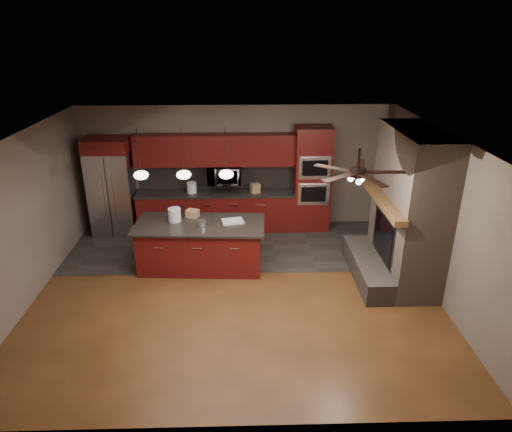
{
  "coord_description": "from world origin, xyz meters",
  "views": [
    {
      "loc": [
        0.15,
        -7.03,
        4.42
      ],
      "look_at": [
        0.38,
        0.6,
        1.19
      ],
      "focal_mm": 32.0,
      "sensor_mm": 36.0,
      "label": 1
    }
  ],
  "objects_px": {
    "kitchen_island": "(201,245)",
    "paint_can": "(201,224)",
    "paint_tray": "(233,221)",
    "refrigerator": "(112,187)",
    "oven_tower": "(312,179)",
    "counter_bucket": "(192,187)",
    "white_bucket": "(175,215)",
    "microwave": "(224,175)",
    "cardboard_box": "(192,213)",
    "counter_box": "(255,188)"
  },
  "relations": [
    {
      "from": "oven_tower",
      "to": "counter_box",
      "type": "relative_size",
      "value": 11.1
    },
    {
      "from": "microwave",
      "to": "kitchen_island",
      "type": "height_order",
      "value": "microwave"
    },
    {
      "from": "oven_tower",
      "to": "paint_can",
      "type": "xyz_separation_m",
      "value": [
        -2.34,
        -1.92,
        -0.21
      ]
    },
    {
      "from": "paint_can",
      "to": "counter_bucket",
      "type": "distance_m",
      "value": 1.96
    },
    {
      "from": "white_bucket",
      "to": "microwave",
      "type": "bearing_deg",
      "value": 62.28
    },
    {
      "from": "microwave",
      "to": "counter_bucket",
      "type": "height_order",
      "value": "microwave"
    },
    {
      "from": "paint_tray",
      "to": "counter_bucket",
      "type": "xyz_separation_m",
      "value": [
        -0.95,
        1.74,
        0.08
      ]
    },
    {
      "from": "oven_tower",
      "to": "counter_box",
      "type": "distance_m",
      "value": 1.3
    },
    {
      "from": "refrigerator",
      "to": "counter_box",
      "type": "bearing_deg",
      "value": 0.56
    },
    {
      "from": "paint_can",
      "to": "cardboard_box",
      "type": "height_order",
      "value": "cardboard_box"
    },
    {
      "from": "refrigerator",
      "to": "oven_tower",
      "type": "bearing_deg",
      "value": 0.95
    },
    {
      "from": "counter_box",
      "to": "refrigerator",
      "type": "bearing_deg",
      "value": 157.46
    },
    {
      "from": "kitchen_island",
      "to": "counter_bucket",
      "type": "height_order",
      "value": "counter_bucket"
    },
    {
      "from": "oven_tower",
      "to": "kitchen_island",
      "type": "bearing_deg",
      "value": -143.22
    },
    {
      "from": "refrigerator",
      "to": "white_bucket",
      "type": "relative_size",
      "value": 8.41
    },
    {
      "from": "counter_box",
      "to": "kitchen_island",
      "type": "bearing_deg",
      "value": -145.52
    },
    {
      "from": "white_bucket",
      "to": "kitchen_island",
      "type": "bearing_deg",
      "value": -15.75
    },
    {
      "from": "paint_tray",
      "to": "microwave",
      "type": "bearing_deg",
      "value": 84.09
    },
    {
      "from": "cardboard_box",
      "to": "counter_bucket",
      "type": "xyz_separation_m",
      "value": [
        -0.16,
        1.46,
        0.03
      ]
    },
    {
      "from": "refrigerator",
      "to": "paint_tray",
      "type": "distance_m",
      "value": 3.18
    },
    {
      "from": "paint_tray",
      "to": "paint_can",
      "type": "bearing_deg",
      "value": -174.94
    },
    {
      "from": "oven_tower",
      "to": "microwave",
      "type": "relative_size",
      "value": 3.25
    },
    {
      "from": "kitchen_island",
      "to": "paint_can",
      "type": "xyz_separation_m",
      "value": [
        0.05,
        -0.13,
        0.51
      ]
    },
    {
      "from": "paint_can",
      "to": "white_bucket",
      "type": "bearing_deg",
      "value": 153.04
    },
    {
      "from": "oven_tower",
      "to": "counter_bucket",
      "type": "bearing_deg",
      "value": 179.84
    },
    {
      "from": "oven_tower",
      "to": "paint_tray",
      "type": "bearing_deg",
      "value": -135.46
    },
    {
      "from": "microwave",
      "to": "counter_box",
      "type": "relative_size",
      "value": 3.41
    },
    {
      "from": "white_bucket",
      "to": "paint_tray",
      "type": "height_order",
      "value": "white_bucket"
    },
    {
      "from": "oven_tower",
      "to": "white_bucket",
      "type": "xyz_separation_m",
      "value": [
        -2.87,
        -1.65,
        -0.14
      ]
    },
    {
      "from": "paint_tray",
      "to": "refrigerator",
      "type": "bearing_deg",
      "value": 135.77
    },
    {
      "from": "kitchen_island",
      "to": "counter_box",
      "type": "distance_m",
      "value": 2.14
    },
    {
      "from": "microwave",
      "to": "white_bucket",
      "type": "relative_size",
      "value": 2.82
    },
    {
      "from": "kitchen_island",
      "to": "counter_bucket",
      "type": "bearing_deg",
      "value": 103.43
    },
    {
      "from": "counter_bucket",
      "to": "cardboard_box",
      "type": "bearing_deg",
      "value": -83.76
    },
    {
      "from": "kitchen_island",
      "to": "paint_can",
      "type": "relative_size",
      "value": 14.25
    },
    {
      "from": "counter_bucket",
      "to": "counter_box",
      "type": "relative_size",
      "value": 1.13
    },
    {
      "from": "white_bucket",
      "to": "paint_tray",
      "type": "distance_m",
      "value": 1.12
    },
    {
      "from": "counter_bucket",
      "to": "counter_box",
      "type": "height_order",
      "value": "counter_bucket"
    },
    {
      "from": "refrigerator",
      "to": "paint_can",
      "type": "height_order",
      "value": "refrigerator"
    },
    {
      "from": "microwave",
      "to": "paint_tray",
      "type": "bearing_deg",
      "value": -83.19
    },
    {
      "from": "kitchen_island",
      "to": "paint_can",
      "type": "bearing_deg",
      "value": -67.24
    },
    {
      "from": "oven_tower",
      "to": "refrigerator",
      "type": "relative_size",
      "value": 1.09
    },
    {
      "from": "refrigerator",
      "to": "cardboard_box",
      "type": "height_order",
      "value": "refrigerator"
    },
    {
      "from": "refrigerator",
      "to": "cardboard_box",
      "type": "relative_size",
      "value": 9.4
    },
    {
      "from": "paint_tray",
      "to": "counter_box",
      "type": "distance_m",
      "value": 1.76
    },
    {
      "from": "paint_can",
      "to": "paint_tray",
      "type": "xyz_separation_m",
      "value": [
        0.58,
        0.19,
        -0.04
      ]
    },
    {
      "from": "refrigerator",
      "to": "kitchen_island",
      "type": "bearing_deg",
      "value": -39.48
    },
    {
      "from": "oven_tower",
      "to": "paint_can",
      "type": "height_order",
      "value": "oven_tower"
    },
    {
      "from": "white_bucket",
      "to": "cardboard_box",
      "type": "distance_m",
      "value": 0.38
    },
    {
      "from": "paint_can",
      "to": "paint_tray",
      "type": "relative_size",
      "value": 0.44
    }
  ]
}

